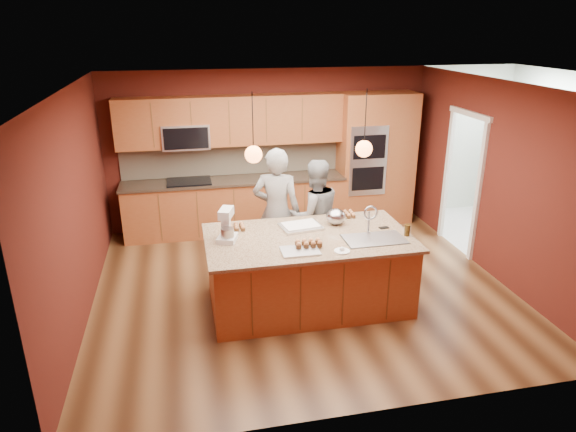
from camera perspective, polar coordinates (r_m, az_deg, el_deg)
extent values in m
plane|color=#442714|center=(7.12, 1.52, -7.81)|extent=(5.50, 5.50, 0.00)
plane|color=silver|center=(6.30, 1.76, 14.31)|extent=(5.50, 5.50, 0.00)
plane|color=#4F1A13|center=(8.95, -2.12, 7.44)|extent=(5.50, 0.00, 5.50)
plane|color=#4F1A13|center=(4.39, 9.31, -7.46)|extent=(5.50, 0.00, 5.50)
plane|color=#4F1A13|center=(6.55, -22.49, 0.82)|extent=(0.00, 5.00, 5.00)
plane|color=#4F1A13|center=(7.69, 22.04, 3.69)|extent=(0.00, 5.00, 5.00)
cube|color=#9C4B23|center=(8.83, -5.87, 1.07)|extent=(3.70, 0.60, 0.90)
cube|color=black|center=(8.68, -5.97, 3.95)|extent=(3.74, 0.64, 0.04)
cube|color=beige|center=(8.88, -6.26, 6.36)|extent=(3.70, 0.03, 0.56)
cube|color=#9C4B23|center=(8.58, -6.32, 10.50)|extent=(3.70, 0.36, 0.80)
cube|color=black|center=(8.62, -10.94, 3.77)|extent=(0.72, 0.52, 0.03)
cube|color=silver|center=(8.56, -11.30, 8.71)|extent=(0.76, 0.40, 0.40)
cube|color=#9C4B23|center=(9.12, 8.23, 6.20)|extent=(0.80, 0.60, 2.30)
cube|color=silver|center=(8.84, 8.91, 6.03)|extent=(0.66, 0.04, 1.20)
cube|color=#9C4B23|center=(9.36, 12.00, 6.33)|extent=(0.50, 0.60, 2.30)
plane|color=beige|center=(9.53, 21.62, -1.73)|extent=(2.60, 2.60, 0.00)
plane|color=beige|center=(9.67, 27.17, 6.18)|extent=(0.00, 2.70, 2.70)
cube|color=white|center=(9.44, 26.80, 9.68)|extent=(0.35, 2.40, 0.75)
cylinder|color=black|center=(5.79, -3.94, 10.21)|extent=(0.01, 0.01, 0.70)
sphere|color=orange|center=(5.86, -3.86, 6.84)|extent=(0.20, 0.20, 0.20)
cylinder|color=black|center=(6.11, 8.61, 10.58)|extent=(0.01, 0.01, 0.70)
sphere|color=orange|center=(6.18, 8.43, 7.39)|extent=(0.20, 0.20, 0.20)
cube|color=#9C4B23|center=(6.53, 2.24, -6.21)|extent=(2.44, 1.32, 0.89)
cube|color=#CFB48A|center=(6.33, 2.30, -2.44)|extent=(2.54, 1.42, 0.04)
cube|color=silver|center=(6.36, 9.53, -3.23)|extent=(0.73, 0.43, 0.18)
imported|color=black|center=(7.16, -1.27, 0.41)|extent=(0.78, 0.63, 1.84)
imported|color=slate|center=(7.30, 2.94, 0.01)|extent=(0.86, 0.70, 1.65)
cube|color=white|center=(6.23, -6.76, -2.47)|extent=(0.29, 0.33, 0.06)
cube|color=white|center=(6.27, -6.93, -0.64)|extent=(0.13, 0.11, 0.27)
cube|color=white|center=(6.13, -6.90, 0.33)|extent=(0.22, 0.30, 0.11)
cylinder|color=#A8AAAF|center=(6.16, -6.75, -1.99)|extent=(0.16, 0.16, 0.15)
cube|color=silver|center=(6.58, 1.42, -1.19)|extent=(0.56, 0.45, 0.03)
cube|color=white|center=(6.57, 1.43, -1.03)|extent=(0.48, 0.37, 0.02)
cube|color=silver|center=(5.91, 1.34, -3.88)|extent=(0.44, 0.32, 0.02)
ellipsoid|color=#A8AAAF|center=(6.70, 5.35, -0.08)|extent=(0.25, 0.25, 0.21)
cylinder|color=white|center=(5.94, 6.03, -3.89)|extent=(0.18, 0.18, 0.01)
cylinder|color=#35230A|center=(6.49, 13.11, -1.55)|extent=(0.07, 0.07, 0.14)
cube|color=black|center=(6.68, 10.61, -1.28)|extent=(0.13, 0.08, 0.01)
cube|color=white|center=(9.40, 25.96, 0.46)|extent=(0.63, 0.64, 0.97)
cube|color=white|center=(9.91, 23.78, 1.99)|extent=(0.74, 0.76, 1.04)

